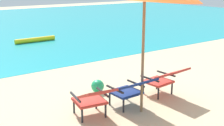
# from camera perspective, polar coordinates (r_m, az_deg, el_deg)

# --- Properties ---
(ground_plane) EXTENTS (40.00, 40.00, 0.00)m
(ground_plane) POSITION_cam_1_polar(r_m,az_deg,el_deg) (8.89, -12.37, 0.13)
(ground_plane) COLOR #CCB78E
(swim_buoy) EXTENTS (1.60, 0.18, 0.18)m
(swim_buoy) POSITION_cam_1_polar(r_m,az_deg,el_deg) (11.93, -14.73, 4.42)
(swim_buoy) COLOR yellow
(swim_buoy) RESTS_ON ocean_band
(lounge_chair_left) EXTENTS (0.66, 0.94, 0.68)m
(lounge_chair_left) POSITION_cam_1_polar(r_m,az_deg,el_deg) (5.06, -3.72, -6.76)
(lounge_chair_left) COLOR red
(lounge_chair_left) RESTS_ON ground_plane
(lounge_chair_center) EXTENTS (0.57, 0.90, 0.68)m
(lounge_chair_center) POSITION_cam_1_polar(r_m,az_deg,el_deg) (5.47, 3.82, -5.00)
(lounge_chair_center) COLOR navy
(lounge_chair_center) RESTS_ON ground_plane
(lounge_chair_right) EXTENTS (0.62, 0.92, 0.68)m
(lounge_chair_right) POSITION_cam_1_polar(r_m,az_deg,el_deg) (6.14, 10.20, -2.88)
(lounge_chair_right) COLOR red
(lounge_chair_right) RESTS_ON ground_plane
(beach_ball) EXTENTS (0.28, 0.28, 0.28)m
(beach_ball) POSITION_cam_1_polar(r_m,az_deg,el_deg) (6.35, -2.83, -4.50)
(beach_ball) COLOR #1E9E60
(beach_ball) RESTS_ON ground_plane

